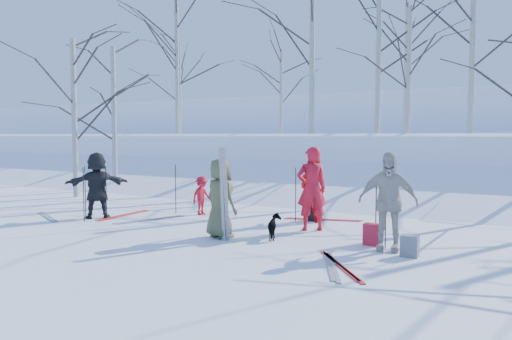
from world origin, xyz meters
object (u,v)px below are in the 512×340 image
Objects in this scene: skier_red_north at (312,189)px; skier_cream_east at (388,201)px; skier_grey_west at (97,185)px; dog at (275,227)px; skier_olive_center at (220,198)px; backpack_red at (372,234)px; backpack_dark at (314,213)px; skier_redor_behind at (313,190)px; skier_red_seated at (202,196)px; backpack_grey at (410,246)px.

skier_red_north is 2.29m from skier_cream_east.
dog is at bearing 130.72° from skier_grey_west.
skier_olive_center is 4.18m from skier_grey_west.
skier_olive_center is at bearing -162.63° from backpack_red.
skier_olive_center is 0.88× the size of skier_red_north.
backpack_dark is (-2.49, 2.29, -0.72)m from skier_cream_east.
skier_redor_behind is at bearing 137.87° from backpack_red.
skier_red_north is 1.03× the size of skier_cream_east.
skier_olive_center is at bearing 13.20° from skier_red_north.
skier_red_north reaches higher than skier_cream_east.
skier_red_north is 1.47m from dog.
backpack_dark is (0.84, 2.91, -0.63)m from skier_olive_center.
skier_olive_center is at bearing 90.80° from skier_redor_behind.
skier_red_seated reaches higher than backpack_grey.
backpack_grey is (2.75, -0.09, -0.07)m from dog.
dog is (5.21, -0.00, -0.59)m from skier_grey_west.
skier_red_seated is at bearing 28.62° from skier_redor_behind.
skier_olive_center is 0.90× the size of skier_cream_east.
backpack_red is at bearing -145.37° from skier_olive_center.
backpack_grey is (7.96, -0.09, -0.66)m from skier_grey_west.
skier_red_seated is at bearing -57.94° from dog.
skier_cream_east is 7.48m from skier_grey_west.
skier_grey_west is 5.61m from backpack_dark.
dog is 1.54× the size of backpack_dark.
skier_olive_center is at bearing -128.16° from skier_red_seated.
skier_red_north is 1.27m from skier_redor_behind.
skier_redor_behind is 0.59m from backpack_dark.
skier_red_north reaches higher than backpack_dark.
skier_red_north is 4.70× the size of backpack_dark.
skier_redor_behind is 3.37m from skier_cream_east.
skier_olive_center reaches higher than skier_redor_behind.
backpack_dark is (-0.47, 1.21, -0.74)m from skier_red_north.
skier_red_seated is at bearing 162.40° from backpack_grey.
skier_grey_west reaches higher than skier_redor_behind.
backpack_grey is at bearing -40.94° from backpack_dark.
backpack_red is (2.95, 0.92, -0.62)m from skier_olive_center.
skier_grey_west is (-2.01, -1.80, 0.33)m from skier_red_seated.
skier_red_seated is at bearing 172.56° from skier_grey_west.
skier_cream_east reaches higher than backpack_red.
skier_cream_east is at bearing 132.23° from skier_grey_west.
skier_olive_center is 0.97× the size of skier_grey_west.
skier_red_north is 1.20× the size of skier_redor_behind.
backpack_dark is at bearing 157.22° from skier_grey_west.
skier_red_seated is (-2.14, 2.23, -0.31)m from skier_olive_center.
skier_redor_behind is at bearing -106.04° from skier_red_north.
skier_olive_center is at bearing -106.02° from backpack_dark.
backpack_dark is (2.98, 0.69, -0.32)m from skier_red_seated.
skier_cream_east reaches higher than backpack_dark.
skier_grey_west reaches higher than backpack_dark.
skier_red_north reaches higher than dog.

